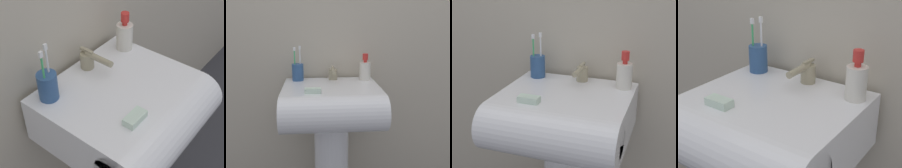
{
  "view_description": "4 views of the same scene",
  "coord_description": "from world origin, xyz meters",
  "views": [
    {
      "loc": [
        -0.72,
        -0.55,
        1.63
      ],
      "look_at": [
        -0.03,
        -0.0,
        0.9
      ],
      "focal_mm": 55.0,
      "sensor_mm": 36.0,
      "label": 1
    },
    {
      "loc": [
        -0.09,
        -1.47,
        1.23
      ],
      "look_at": [
        0.04,
        -0.03,
        0.88
      ],
      "focal_mm": 45.0,
      "sensor_mm": 36.0,
      "label": 2
    },
    {
      "loc": [
        0.41,
        -1.21,
        1.36
      ],
      "look_at": [
        -0.01,
        0.01,
        0.9
      ],
      "focal_mm": 55.0,
      "sensor_mm": 36.0,
      "label": 3
    },
    {
      "loc": [
        0.58,
        -0.76,
        1.31
      ],
      "look_at": [
        0.03,
        0.02,
        0.91
      ],
      "focal_mm": 55.0,
      "sensor_mm": 36.0,
      "label": 4
    }
  ],
  "objects": [
    {
      "name": "bar_soap",
      "position": [
        -0.1,
        -0.15,
        0.88
      ],
      "size": [
        0.08,
        0.04,
        0.02
      ],
      "primitive_type": "cube",
      "color": "silver",
      "rests_on": "sink_basin"
    },
    {
      "name": "soap_bottle",
      "position": [
        0.21,
        0.12,
        0.93
      ],
      "size": [
        0.06,
        0.06,
        0.16
      ],
      "color": "silver",
      "rests_on": "sink_basin"
    },
    {
      "name": "toothbrush_cup",
      "position": [
        -0.18,
        0.14,
        0.92
      ],
      "size": [
        0.07,
        0.07,
        0.2
      ],
      "color": "#2D5184",
      "rests_on": "sink_basin"
    },
    {
      "name": "sink_basin",
      "position": [
        0.0,
        -0.06,
        0.78
      ],
      "size": [
        0.51,
        0.49,
        0.18
      ],
      "color": "white",
      "rests_on": "sink_pedestal"
    },
    {
      "name": "faucet",
      "position": [
        0.02,
        0.14,
        0.91
      ],
      "size": [
        0.05,
        0.14,
        0.08
      ],
      "color": "tan",
      "rests_on": "sink_basin"
    }
  ]
}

